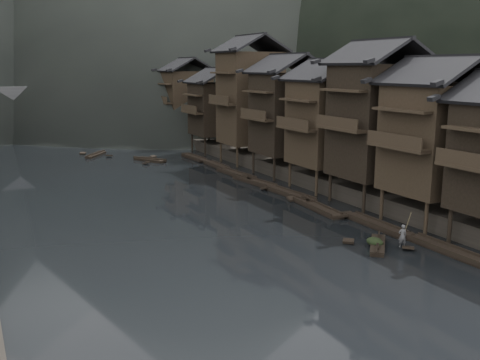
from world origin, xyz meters
TOP-DOWN VIEW (x-y plane):
  - water at (0.00, 0.00)m, footprint 300.00×300.00m
  - right_bank at (35.00, 40.00)m, footprint 40.00×200.00m
  - stilt_houses at (17.28, 19.53)m, footprint 9.00×67.60m
  - moored_sampans at (11.88, 14.12)m, footprint 2.76×49.69m
  - midriver_boats at (1.97, 52.72)m, footprint 10.05×35.26m
  - stone_bridge at (-0.00, 72.00)m, footprint 40.00×6.00m
  - hero_sampan at (9.22, -3.87)m, footprint 3.69×3.90m
  - cargo_heap at (9.08, -3.71)m, footprint 1.01×1.32m
  - boatman at (10.31, -5.05)m, footprint 0.68×0.57m
  - bamboo_pole at (10.51, -5.05)m, footprint 1.05×1.93m

SIDE VIEW (x-z plane):
  - water at x=0.00m, z-range 0.00..0.00m
  - hero_sampan at x=9.22m, z-range -0.01..0.42m
  - moored_sampans at x=11.88m, z-range -0.03..0.44m
  - midriver_boats at x=1.97m, z-range -0.02..0.43m
  - cargo_heap at x=9.08m, z-range 0.43..1.04m
  - right_bank at x=35.00m, z-range 0.00..1.80m
  - boatman at x=10.31m, z-range 0.43..2.04m
  - bamboo_pole at x=10.51m, z-range 2.04..5.30m
  - stone_bridge at x=0.00m, z-range 0.61..9.61m
  - stilt_houses at x=17.28m, z-range 0.50..17.03m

